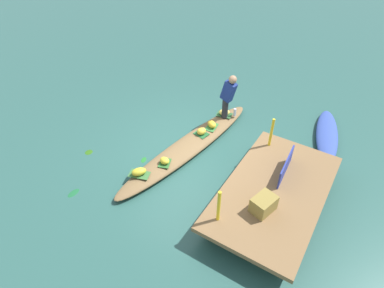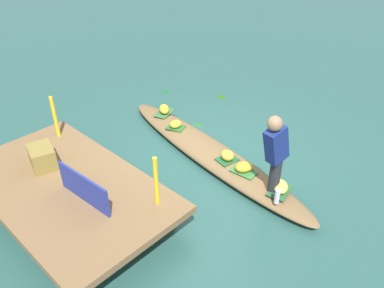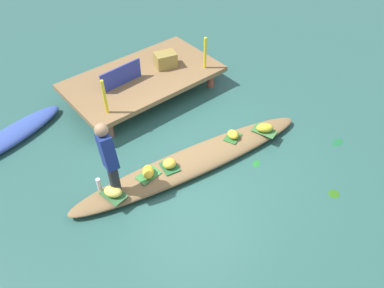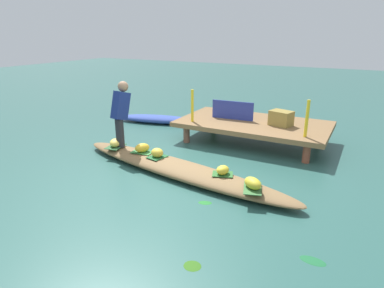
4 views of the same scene
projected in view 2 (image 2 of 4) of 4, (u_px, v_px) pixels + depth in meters
canal_water at (209, 157)px, 6.45m from camera, size 40.00×40.00×0.00m
dock_platform at (66, 187)px, 5.14m from camera, size 3.20×1.80×0.46m
vendor_boat at (209, 152)px, 6.39m from camera, size 4.55×1.36×0.21m
leaf_mat_0 at (280, 191)px, 5.37m from camera, size 0.33×0.44×0.01m
banana_bunch_0 at (281, 186)px, 5.33m from camera, size 0.33×0.35×0.15m
leaf_mat_1 at (164, 113)px, 7.37m from camera, size 0.37×0.49×0.01m
banana_bunch_1 at (164, 109)px, 7.33m from camera, size 0.37×0.34×0.16m
leaf_mat_2 at (227, 159)px, 6.02m from camera, size 0.32×0.37×0.01m
banana_bunch_2 at (227, 155)px, 5.98m from camera, size 0.28×0.26×0.16m
leaf_mat_3 at (244, 171)px, 5.76m from camera, size 0.41×0.28×0.01m
banana_bunch_3 at (244, 167)px, 5.71m from camera, size 0.31×0.33×0.17m
leaf_mat_4 at (176, 127)px, 6.88m from camera, size 0.38×0.34×0.01m
banana_bunch_4 at (176, 124)px, 6.85m from camera, size 0.22×0.25×0.14m
vendor_person at (276, 151)px, 4.98m from camera, size 0.24×0.42×1.25m
water_bottle at (277, 197)px, 5.10m from camera, size 0.07×0.07×0.22m
market_banner at (84, 188)px, 4.71m from camera, size 0.95×0.09×0.41m
railing_post_west at (156, 181)px, 4.59m from camera, size 0.06×0.06×0.70m
railing_post_east at (55, 117)px, 5.97m from camera, size 0.06×0.06×0.70m
produce_crate at (42, 157)px, 5.37m from camera, size 0.51×0.43×0.31m
drifting_plant_0 at (165, 92)px, 8.65m from camera, size 0.29×0.16×0.01m
drifting_plant_1 at (221, 97)px, 8.44m from camera, size 0.21×0.19×0.01m
drifting_plant_2 at (198, 125)px, 7.37m from camera, size 0.23×0.18×0.01m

